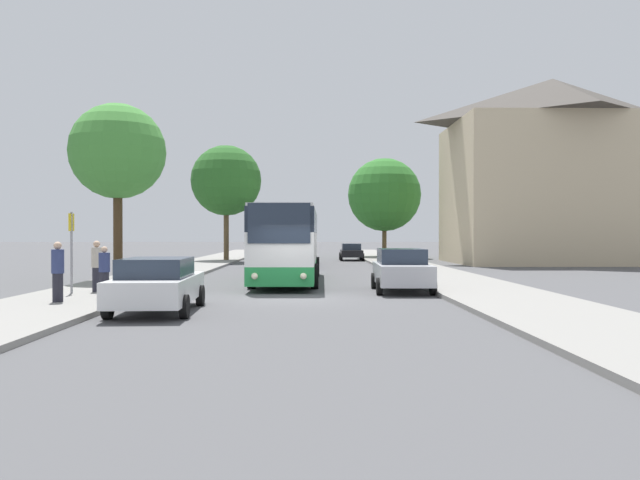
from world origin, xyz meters
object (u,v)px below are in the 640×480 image
(tree_right_near, at_px, (384,195))
(bus_stop_sign, at_px, (71,243))
(parked_car_left_curb, at_px, (158,284))
(parked_car_right_near, at_px, (402,270))
(bus_front, at_px, (288,243))
(bus_middle, at_px, (293,238))
(pedestrian_waiting_near, at_px, (97,266))
(parked_car_right_far, at_px, (351,252))
(tree_left_far, at_px, (226,181))
(tree_left_near, at_px, (118,152))
(pedestrian_waiting_far, at_px, (58,271))
(pedestrian_walking_back, at_px, (104,271))

(tree_right_near, bearing_deg, bus_stop_sign, -113.13)
(parked_car_left_curb, bearing_deg, parked_car_right_near, 36.26)
(bus_front, xyz_separation_m, bus_middle, (-0.13, 14.08, 0.10))
(bus_middle, relative_size, pedestrian_waiting_near, 6.79)
(bus_middle, xyz_separation_m, bus_stop_sign, (-7.00, -20.84, -0.01))
(bus_front, xyz_separation_m, bus_stop_sign, (-7.14, -6.76, 0.09))
(parked_car_right_far, bearing_deg, bus_front, 80.14)
(tree_left_far, height_order, tree_right_near, tree_left_far)
(bus_middle, bearing_deg, tree_left_near, -116.66)
(pedestrian_waiting_far, bearing_deg, parked_car_right_far, -43.30)
(bus_middle, xyz_separation_m, tree_left_far, (-5.38, 6.52, 4.45))
(pedestrian_waiting_far, bearing_deg, bus_front, -59.08)
(parked_car_left_curb, distance_m, tree_left_far, 31.96)
(bus_front, xyz_separation_m, tree_right_near, (7.75, 28.09, 3.94))
(tree_left_near, bearing_deg, bus_front, 1.82)
(bus_front, distance_m, bus_middle, 14.08)
(bus_stop_sign, xyz_separation_m, pedestrian_waiting_near, (0.69, 0.49, -0.81))
(bus_middle, height_order, pedestrian_walking_back, bus_middle)
(bus_middle, height_order, parked_car_left_curb, bus_middle)
(pedestrian_waiting_far, distance_m, pedestrian_walking_back, 2.14)
(bus_front, height_order, bus_stop_sign, bus_front)
(bus_middle, distance_m, tree_left_far, 9.56)
(parked_car_right_near, distance_m, pedestrian_waiting_far, 11.92)
(parked_car_left_curb, distance_m, parked_car_right_near, 9.76)
(tree_left_far, distance_m, tree_right_near, 15.24)
(pedestrian_waiting_far, bearing_deg, bus_middle, -39.85)
(parked_car_left_curb, distance_m, pedestrian_waiting_far, 3.50)
(pedestrian_walking_back, bearing_deg, parked_car_right_far, 93.42)
(pedestrian_walking_back, bearing_deg, tree_left_near, 125.61)
(pedestrian_walking_back, bearing_deg, parked_car_right_near, 36.88)
(parked_car_right_near, bearing_deg, pedestrian_walking_back, 16.85)
(tree_left_near, height_order, tree_left_far, tree_left_far)
(pedestrian_waiting_far, height_order, pedestrian_walking_back, pedestrian_waiting_far)
(parked_car_right_far, xyz_separation_m, bus_stop_sign, (-11.55, -29.79, 1.13))
(pedestrian_waiting_far, xyz_separation_m, tree_left_far, (0.98, 30.12, 5.27))
(parked_car_left_curb, xyz_separation_m, parked_car_right_far, (7.66, 33.82, -0.06))
(parked_car_right_near, bearing_deg, tree_left_far, -66.72)
(parked_car_right_near, bearing_deg, parked_car_right_far, -88.10)
(pedestrian_waiting_far, bearing_deg, bus_stop_sign, -11.69)
(bus_stop_sign, relative_size, tree_left_near, 0.35)
(parked_car_right_far, relative_size, tree_right_near, 0.45)
(pedestrian_waiting_near, bearing_deg, tree_right_near, 122.84)
(parked_car_right_far, bearing_deg, bus_stop_sign, 69.80)
(tree_left_near, distance_m, tree_right_near, 32.20)
(tree_right_near, bearing_deg, parked_car_left_curb, -105.79)
(tree_right_near, bearing_deg, bus_middle, -119.38)
(parked_car_right_far, xyz_separation_m, tree_left_near, (-11.97, -23.27, 5.08))
(bus_front, bearing_deg, pedestrian_waiting_far, -123.11)
(bus_front, xyz_separation_m, parked_car_right_near, (4.43, -4.76, -0.94))
(parked_car_right_far, distance_m, tree_left_near, 26.66)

